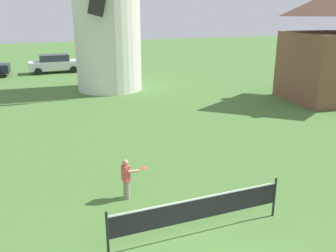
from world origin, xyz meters
TOP-DOWN VIEW (x-y plane):
  - tennis_net at (0.38, 1.79)m, footprint 4.48×0.06m
  - player_far at (-0.76, 4.13)m, footprint 0.78×0.40m
  - parked_car_silver at (-0.84, 27.77)m, footprint 4.31×1.96m

SIDE VIEW (x-z plane):
  - tennis_net at x=0.38m, z-range 0.13..1.23m
  - player_far at x=-0.76m, z-range 0.08..1.29m
  - parked_car_silver at x=-0.84m, z-range 0.03..1.59m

